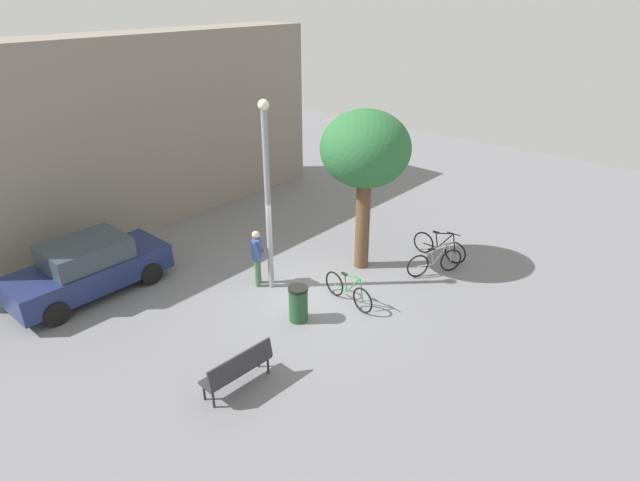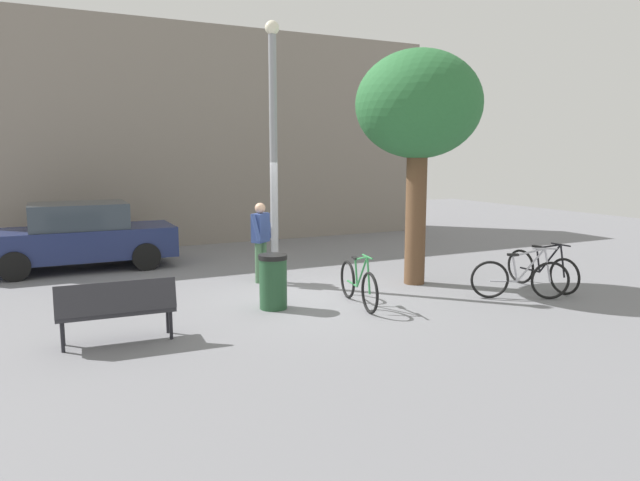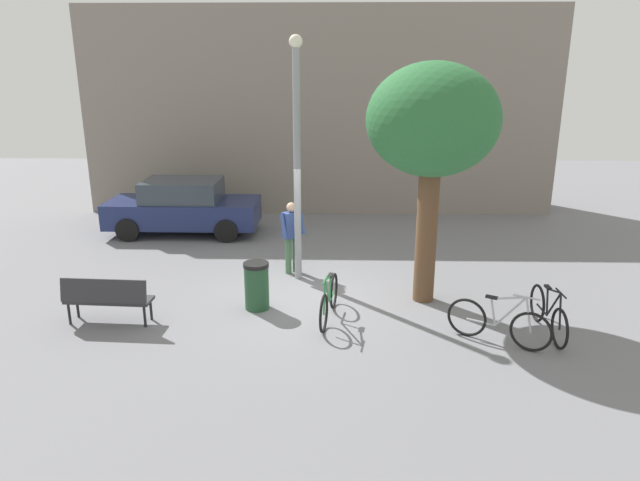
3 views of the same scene
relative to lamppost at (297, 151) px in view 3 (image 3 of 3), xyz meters
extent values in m
plane|color=slate|center=(0.31, -1.18, -2.89)|extent=(36.00, 36.00, 0.00)
cube|color=gray|center=(0.31, 6.87, 0.29)|extent=(14.79, 2.00, 6.36)
cylinder|color=gray|center=(0.00, 0.00, -0.41)|extent=(0.15, 0.15, 4.96)
sphere|color=#F2EACC|center=(0.00, 0.00, 2.20)|extent=(0.28, 0.28, 0.28)
cylinder|color=#47704C|center=(-0.09, 0.42, -2.46)|extent=(0.14, 0.14, 0.85)
cylinder|color=#47704C|center=(-0.25, 0.30, -2.46)|extent=(0.14, 0.14, 0.85)
cube|color=#334784|center=(-0.17, 0.36, -1.74)|extent=(0.45, 0.42, 0.60)
sphere|color=tan|center=(-0.17, 0.36, -1.33)|extent=(0.22, 0.22, 0.22)
cylinder|color=#334784|center=(0.06, 0.48, -1.71)|extent=(0.21, 0.24, 0.55)
cylinder|color=#334784|center=(-0.34, 0.17, -1.71)|extent=(0.21, 0.24, 0.55)
cube|color=#2D2D33|center=(-3.38, -2.42, -2.44)|extent=(1.62, 0.52, 0.06)
cube|color=#2D2D33|center=(-3.39, -2.61, -2.19)|extent=(1.60, 0.21, 0.44)
cylinder|color=black|center=(-4.09, -2.22, -2.68)|extent=(0.05, 0.05, 0.42)
cylinder|color=black|center=(-2.65, -2.30, -2.68)|extent=(0.05, 0.05, 0.42)
cylinder|color=black|center=(-4.10, -2.54, -2.68)|extent=(0.05, 0.05, 0.42)
cylinder|color=black|center=(-2.67, -2.62, -2.68)|extent=(0.05, 0.05, 0.42)
cylinder|color=brown|center=(2.64, -1.17, -1.50)|extent=(0.42, 0.42, 2.76)
ellipsoid|color=#2B6936|center=(2.64, -1.17, 0.76)|extent=(2.52, 2.52, 2.14)
torus|color=black|center=(4.65, -3.23, -2.53)|extent=(0.06, 0.71, 0.71)
torus|color=black|center=(4.63, -2.13, -2.53)|extent=(0.06, 0.71, 0.71)
cylinder|color=black|center=(4.64, -2.87, -2.25)|extent=(0.04, 0.50, 0.64)
cylinder|color=black|center=(4.64, -2.82, -2.01)|extent=(0.04, 0.58, 0.18)
cylinder|color=black|center=(4.64, -2.58, -2.32)|extent=(0.04, 0.14, 0.48)
cylinder|color=black|center=(4.64, -2.38, -2.56)|extent=(0.04, 0.50, 0.04)
cylinder|color=black|center=(4.65, -3.17, -2.25)|extent=(0.04, 0.17, 0.63)
cube|color=black|center=(4.64, -2.53, -2.06)|extent=(0.08, 0.20, 0.04)
cylinder|color=black|center=(4.64, -3.10, -1.94)|extent=(0.04, 0.44, 0.03)
torus|color=black|center=(4.12, -3.37, -2.53)|extent=(0.64, 0.40, 0.71)
torus|color=black|center=(3.17, -2.82, -2.53)|extent=(0.64, 0.40, 0.71)
cylinder|color=#ADADB7|center=(3.80, -3.19, -2.25)|extent=(0.45, 0.28, 0.64)
cylinder|color=#ADADB7|center=(3.76, -3.16, -2.01)|extent=(0.52, 0.32, 0.18)
cylinder|color=#ADADB7|center=(3.56, -3.05, -2.32)|extent=(0.14, 0.10, 0.48)
cylinder|color=#ADADB7|center=(3.38, -2.95, -2.56)|extent=(0.45, 0.28, 0.04)
cylinder|color=#ADADB7|center=(4.06, -3.34, -2.25)|extent=(0.16, 0.11, 0.63)
cube|color=black|center=(3.51, -3.02, -2.06)|extent=(0.21, 0.17, 0.04)
cylinder|color=#ADADB7|center=(4.01, -3.31, -1.94)|extent=(0.40, 0.25, 0.03)
torus|color=black|center=(0.63, -2.72, -2.53)|extent=(0.16, 0.71, 0.71)
torus|color=black|center=(0.81, -1.63, -2.53)|extent=(0.16, 0.71, 0.71)
cylinder|color=#338447|center=(0.69, -2.36, -2.25)|extent=(0.12, 0.50, 0.64)
cylinder|color=#338447|center=(0.70, -2.31, -2.01)|extent=(0.13, 0.58, 0.18)
cylinder|color=#338447|center=(0.73, -2.08, -2.32)|extent=(0.06, 0.14, 0.48)
cylinder|color=#338447|center=(0.77, -1.88, -2.56)|extent=(0.12, 0.50, 0.04)
cylinder|color=#338447|center=(0.64, -2.66, -2.25)|extent=(0.06, 0.17, 0.63)
cube|color=black|center=(0.74, -2.03, -2.06)|extent=(0.11, 0.21, 0.04)
cylinder|color=#338447|center=(0.65, -2.59, -1.94)|extent=(0.10, 0.44, 0.03)
cube|color=navy|center=(-3.47, 3.52, -2.27)|extent=(4.21, 1.73, 0.70)
cube|color=#333D47|center=(-3.47, 3.52, -1.64)|extent=(2.11, 1.58, 0.60)
cylinder|color=black|center=(-2.11, 4.31, -2.57)|extent=(0.64, 0.22, 0.64)
cylinder|color=black|center=(-2.12, 2.71, -2.57)|extent=(0.64, 0.22, 0.64)
cylinder|color=black|center=(-4.81, 4.33, -2.57)|extent=(0.64, 0.22, 0.64)
cylinder|color=black|center=(-4.82, 2.73, -2.57)|extent=(0.64, 0.22, 0.64)
cylinder|color=#234C2D|center=(-0.71, -1.71, -2.45)|extent=(0.48, 0.48, 0.87)
cylinder|color=black|center=(-0.71, -1.71, -1.97)|extent=(0.50, 0.50, 0.08)
camera|label=1|loc=(-8.82, -9.45, 4.76)|focal=29.54mm
camera|label=2|loc=(-4.27, -10.78, -0.23)|focal=32.18mm
camera|label=3|loc=(0.82, -12.29, 1.78)|focal=32.55mm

